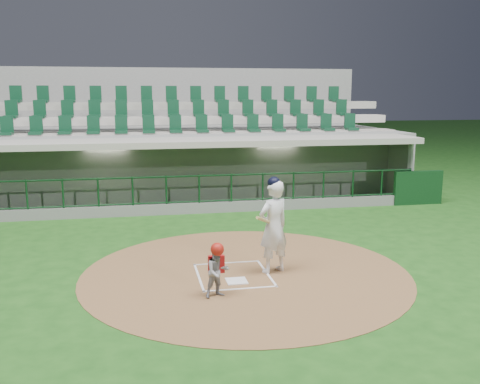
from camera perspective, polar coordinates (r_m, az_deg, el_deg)
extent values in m
plane|color=#194914|center=(12.05, -0.99, -8.45)|extent=(120.00, 120.00, 0.00)
cylinder|color=brown|center=(11.92, 0.61, -8.64)|extent=(7.20, 7.20, 0.01)
cube|color=white|center=(11.39, -0.37, -9.47)|extent=(0.43, 0.43, 0.02)
cube|color=white|center=(11.66, -4.41, -9.04)|extent=(0.05, 1.80, 0.01)
cube|color=white|center=(11.91, 2.86, -8.60)|extent=(0.05, 1.80, 0.01)
cube|color=silver|center=(12.56, -1.43, -7.57)|extent=(1.55, 0.05, 0.01)
cube|color=white|center=(10.98, 0.07, -10.28)|extent=(1.55, 0.05, 0.01)
cube|color=slate|center=(19.35, -4.85, -2.85)|extent=(15.00, 3.00, 0.10)
cube|color=slate|center=(20.65, -5.39, 1.95)|extent=(15.00, 0.20, 2.70)
cube|color=#BAB8A5|center=(20.49, -5.37, 2.59)|extent=(13.50, 0.04, 0.90)
cube|color=slate|center=(21.20, 15.68, 1.82)|extent=(0.20, 3.00, 2.70)
cube|color=#9C988D|center=(18.65, -4.90, 5.52)|extent=(15.40, 3.50, 0.20)
cube|color=slate|center=(17.69, -4.34, -1.79)|extent=(15.00, 0.15, 0.40)
cube|color=black|center=(17.43, -4.42, 3.27)|extent=(15.00, 0.01, 0.95)
cube|color=brown|center=(20.31, -5.18, -1.42)|extent=(12.75, 0.40, 0.45)
cube|color=white|center=(18.83, -14.13, 4.89)|extent=(1.30, 0.35, 0.04)
cube|color=white|center=(19.45, 3.88, 5.36)|extent=(1.30, 0.35, 0.04)
cube|color=black|center=(19.99, 18.45, 0.44)|extent=(1.80, 0.18, 1.20)
imported|color=#B21F13|center=(20.22, -20.75, -0.27)|extent=(1.27, 1.00, 1.73)
imported|color=#AB1D12|center=(19.95, -11.92, 0.27)|extent=(1.17, 0.65, 1.88)
imported|color=maroon|center=(20.43, 0.57, 0.46)|extent=(0.87, 0.61, 1.69)
imported|color=#A5111A|center=(20.68, 6.90, 0.61)|extent=(1.71, 0.88, 1.76)
cube|color=gray|center=(22.24, -5.83, 3.33)|extent=(17.00, 6.50, 2.50)
cube|color=gray|center=(20.63, -5.50, 5.99)|extent=(16.60, 0.95, 0.30)
cube|color=#ABA49B|center=(21.54, -5.78, 7.64)|extent=(16.60, 0.95, 0.30)
cube|color=gray|center=(22.47, -6.03, 9.16)|extent=(16.60, 0.95, 0.30)
cube|color=slate|center=(25.44, -6.58, 7.33)|extent=(17.00, 0.25, 5.05)
imported|color=white|center=(11.71, 3.59, -3.72)|extent=(0.89, 0.76, 2.06)
sphere|color=black|center=(11.51, 3.64, 0.96)|extent=(0.28, 0.28, 0.28)
cylinder|color=tan|center=(11.36, 2.69, -3.06)|extent=(0.58, 0.79, 0.39)
imported|color=gray|center=(10.44, -2.42, -8.51)|extent=(0.58, 0.51, 1.00)
sphere|color=#A91C12|center=(10.31, -2.44, -6.13)|extent=(0.26, 0.26, 0.26)
cube|color=#AC1215|center=(10.55, -2.54, -7.70)|extent=(0.32, 0.10, 0.35)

